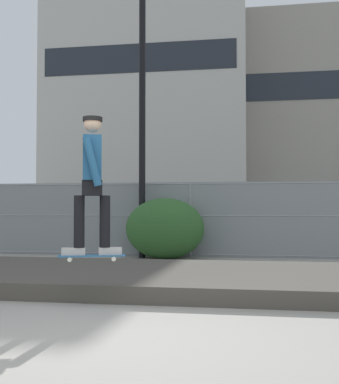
# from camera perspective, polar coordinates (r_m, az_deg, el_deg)

# --- Properties ---
(ground_plane) EXTENTS (120.00, 120.00, 0.00)m
(ground_plane) POSITION_cam_1_polar(r_m,az_deg,el_deg) (4.69, -9.15, -16.85)
(ground_plane) COLOR #9E998E
(gravel_berm) EXTENTS (13.39, 3.22, 0.23)m
(gravel_berm) POSITION_cam_1_polar(r_m,az_deg,el_deg) (7.73, -1.47, -10.04)
(gravel_berm) COLOR #4C473F
(gravel_berm) RESTS_ON ground_plane
(skateboard) EXTENTS (0.82, 0.43, 0.07)m
(skateboard) POSITION_cam_1_polar(r_m,az_deg,el_deg) (5.97, -9.13, -7.46)
(skateboard) COLOR #2D608C
(skater) EXTENTS (0.72, 0.62, 1.70)m
(skater) POSITION_cam_1_polar(r_m,az_deg,el_deg) (5.96, -9.09, 1.91)
(skater) COLOR #B2ADA8
(skater) RESTS_ON skateboard
(chain_fence) EXTENTS (23.63, 0.06, 1.85)m
(chain_fence) POSITION_cam_1_polar(r_m,az_deg,el_deg) (12.00, 2.46, -3.21)
(chain_fence) COLOR gray
(chain_fence) RESTS_ON ground_plane
(street_lamp) EXTENTS (0.44, 0.44, 7.16)m
(street_lamp) POSITION_cam_1_polar(r_m,az_deg,el_deg) (12.22, -3.23, 13.37)
(street_lamp) COLOR black
(street_lamp) RESTS_ON ground_plane
(parked_car_near) EXTENTS (4.46, 2.06, 1.66)m
(parked_car_near) POSITION_cam_1_polar(r_m,az_deg,el_deg) (16.48, -13.90, -3.12)
(parked_car_near) COLOR black
(parked_car_near) RESTS_ON ground_plane
(parked_car_mid) EXTENTS (4.51, 2.17, 1.66)m
(parked_car_mid) POSITION_cam_1_polar(r_m,az_deg,el_deg) (15.37, 7.41, -3.25)
(parked_car_mid) COLOR #B7BABF
(parked_car_mid) RESTS_ON ground_plane
(library_building) EXTENTS (18.29, 13.85, 22.65)m
(library_building) POSITION_cam_1_polar(r_m,az_deg,el_deg) (48.89, -1.93, 10.07)
(library_building) COLOR #B2AFA8
(library_building) RESTS_ON ground_plane
(office_block) EXTENTS (23.19, 10.16, 19.37)m
(office_block) POSITION_cam_1_polar(r_m,az_deg,el_deg) (50.17, 18.33, 7.95)
(office_block) COLOR gray
(office_block) RESTS_ON ground_plane
(shrub_left) EXTENTS (1.87, 1.53, 1.44)m
(shrub_left) POSITION_cam_1_polar(r_m,az_deg,el_deg) (11.48, -0.54, -4.33)
(shrub_left) COLOR #2D5B28
(shrub_left) RESTS_ON ground_plane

